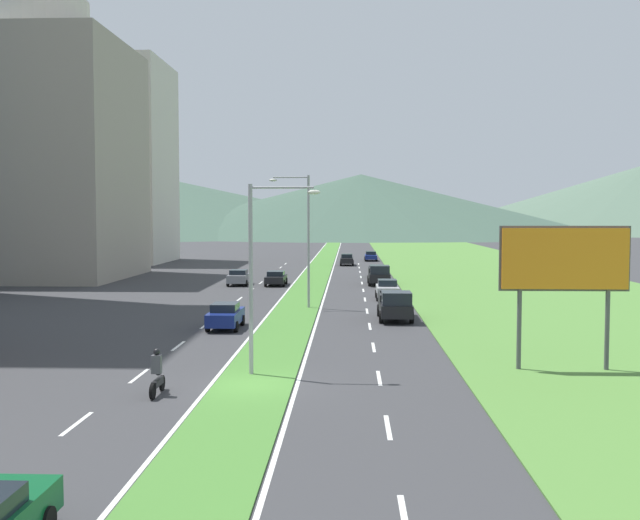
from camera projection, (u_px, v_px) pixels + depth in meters
name	position (u px, v px, depth m)	size (l,w,h in m)	color
ground_plane	(253.00, 386.00, 29.69)	(600.00, 600.00, 0.00)	#38383A
grass_median	(318.00, 271.00, 89.53)	(3.20, 240.00, 0.06)	#477F33
grass_verge_right	(490.00, 272.00, 88.71)	(24.00, 240.00, 0.06)	#518438
lane_dash_left_2	(77.00, 424.00, 24.38)	(0.16, 2.80, 0.01)	silver
lane_dash_left_3	(139.00, 376.00, 31.59)	(0.16, 2.80, 0.01)	silver
lane_dash_left_4	(178.00, 346.00, 38.81)	(0.16, 2.80, 0.01)	silver
lane_dash_left_5	(205.00, 325.00, 46.03)	(0.16, 2.80, 0.01)	silver
lane_dash_left_6	(225.00, 310.00, 53.24)	(0.16, 2.80, 0.01)	silver
lane_dash_left_7	(240.00, 299.00, 60.46)	(0.16, 2.80, 0.01)	silver
lane_dash_left_8	(251.00, 290.00, 67.68)	(0.16, 2.80, 0.01)	silver
lane_dash_left_9	(261.00, 283.00, 74.89)	(0.16, 2.80, 0.01)	silver
lane_dash_left_10	(269.00, 277.00, 82.11)	(0.16, 2.80, 0.01)	silver
lane_dash_left_11	(275.00, 272.00, 89.32)	(0.16, 2.80, 0.01)	silver
lane_dash_left_12	(281.00, 267.00, 96.54)	(0.16, 2.80, 0.01)	silver
lane_dash_left_13	(286.00, 264.00, 103.76)	(0.16, 2.80, 0.01)	silver
lane_dash_right_1	(404.00, 519.00, 16.76)	(0.16, 2.80, 0.01)	silver
lane_dash_right_2	(388.00, 427.00, 23.97)	(0.16, 2.80, 0.01)	silver
lane_dash_right_3	(379.00, 378.00, 31.19)	(0.16, 2.80, 0.01)	silver
lane_dash_right_4	(374.00, 347.00, 38.40)	(0.16, 2.80, 0.01)	silver
lane_dash_right_5	(370.00, 326.00, 45.62)	(0.16, 2.80, 0.01)	silver
lane_dash_right_6	(367.00, 311.00, 52.84)	(0.16, 2.80, 0.01)	silver
lane_dash_right_7	(365.00, 299.00, 60.05)	(0.16, 2.80, 0.01)	silver
lane_dash_right_8	(363.00, 290.00, 67.27)	(0.16, 2.80, 0.01)	silver
lane_dash_right_9	(362.00, 283.00, 74.49)	(0.16, 2.80, 0.01)	silver
lane_dash_right_10	(361.00, 277.00, 81.70)	(0.16, 2.80, 0.01)	silver
lane_dash_right_11	(360.00, 272.00, 88.92)	(0.16, 2.80, 0.01)	silver
lane_dash_right_12	(359.00, 268.00, 96.13)	(0.16, 2.80, 0.01)	silver
lane_dash_right_13	(359.00, 264.00, 103.35)	(0.16, 2.80, 0.01)	silver
edge_line_median_left	(303.00, 271.00, 89.60)	(0.16, 240.00, 0.01)	silver
edge_line_median_right	(332.00, 272.00, 89.46)	(0.16, 240.00, 0.01)	silver
domed_building	(37.00, 132.00, 79.77)	(19.19, 19.19, 38.26)	#9E9384
midrise_colored	(112.00, 163.00, 106.95)	(15.88, 15.88, 28.59)	beige
hill_far_left	(128.00, 202.00, 291.67)	(227.19, 227.19, 24.03)	#3D5647
hill_far_center	(361.00, 204.00, 262.41)	(167.03, 167.03, 21.08)	#3D5647
street_lamp_near	(259.00, 264.00, 31.45)	(3.06, 0.33, 8.15)	#99999E
street_lamp_mid	(304.00, 232.00, 54.23)	(2.97, 0.31, 9.73)	#99999E
billboard_roadside	(565.00, 264.00, 32.37)	(5.66, 0.28, 6.38)	#4C4C51
car_0	(239.00, 277.00, 72.17)	(1.98, 4.06, 1.52)	slate
car_1	(225.00, 316.00, 44.70)	(1.89, 4.28, 1.56)	navy
car_2	(276.00, 278.00, 71.99)	(1.96, 4.47, 1.41)	black
car_3	(387.00, 289.00, 60.17)	(1.88, 4.01, 1.60)	#B2B2B7
car_5	(371.00, 256.00, 110.35)	(1.86, 4.78, 1.42)	navy
car_6	(377.00, 271.00, 81.27)	(1.94, 4.08, 1.35)	#0C5128
car_7	(347.00, 260.00, 100.49)	(1.87, 4.08, 1.54)	black
pickup_truck_0	(379.00, 275.00, 72.39)	(2.18, 5.40, 2.00)	black
pickup_truck_1	(395.00, 305.00, 48.15)	(2.18, 5.40, 2.00)	black
motorcycle_rider	(157.00, 376.00, 28.21)	(0.36, 2.00, 1.80)	black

